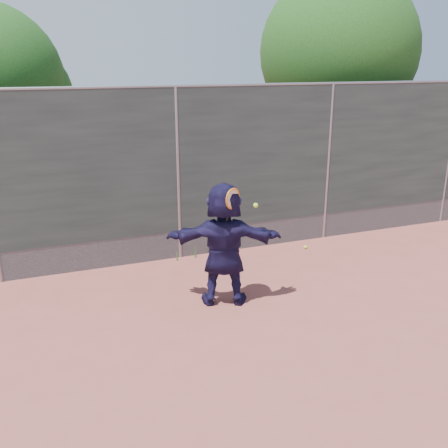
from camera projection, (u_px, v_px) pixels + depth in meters
name	position (u px, v px, depth m)	size (l,w,h in m)	color
ground	(262.00, 359.00, 5.96)	(80.00, 80.00, 0.00)	#9E4C42
player	(224.00, 244.00, 7.11)	(1.68, 0.53, 1.81)	#191439
ball_ground	(305.00, 247.00, 9.44)	(0.07, 0.07, 0.07)	#BBF135
fence	(178.00, 171.00, 8.57)	(20.00, 0.06, 3.03)	#38423D
swing_action	(235.00, 201.00, 6.74)	(0.48, 0.17, 0.51)	orange
tree_right	(343.00, 56.00, 11.56)	(3.78, 3.60, 5.39)	#382314
weed_clump	(198.00, 250.00, 9.02)	(0.68, 0.07, 0.30)	#387226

